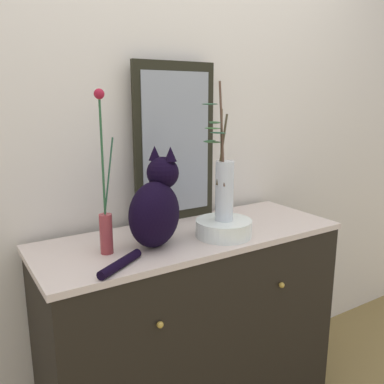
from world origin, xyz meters
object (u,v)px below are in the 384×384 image
(bowl_porcelain, at_px, (224,228))
(vase_glass_clear, at_px, (224,184))
(sideboard, at_px, (192,333))
(cat_sitting, at_px, (156,208))
(vase_slim_green, at_px, (105,213))
(mirror_leaning, at_px, (175,143))

(bowl_porcelain, bearing_deg, vase_glass_clear, 146.77)
(sideboard, bearing_deg, vase_glass_clear, -45.79)
(cat_sitting, distance_m, vase_slim_green, 0.19)
(sideboard, bearing_deg, bowl_porcelain, -45.42)
(sideboard, distance_m, bowl_porcelain, 0.52)
(sideboard, xyz_separation_m, cat_sitting, (-0.19, -0.04, 0.62))
(vase_glass_clear, bearing_deg, mirror_leaning, 97.73)
(sideboard, xyz_separation_m, bowl_porcelain, (0.09, -0.10, 0.51))
(mirror_leaning, distance_m, vase_glass_clear, 0.35)
(mirror_leaning, distance_m, bowl_porcelain, 0.46)
(bowl_porcelain, bearing_deg, cat_sitting, 169.82)
(vase_glass_clear, bearing_deg, sideboard, 134.21)
(mirror_leaning, relative_size, vase_slim_green, 1.21)
(mirror_leaning, height_order, vase_glass_clear, mirror_leaning)
(sideboard, xyz_separation_m, mirror_leaning, (0.05, 0.22, 0.83))
(cat_sitting, relative_size, bowl_porcelain, 1.92)
(sideboard, height_order, vase_slim_green, vase_slim_green)
(bowl_porcelain, height_order, vase_glass_clear, vase_glass_clear)
(sideboard, bearing_deg, cat_sitting, -166.94)
(mirror_leaning, relative_size, bowl_porcelain, 3.08)
(vase_slim_green, relative_size, bowl_porcelain, 2.54)
(mirror_leaning, bearing_deg, cat_sitting, -132.16)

